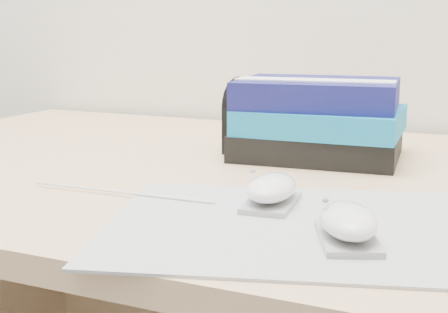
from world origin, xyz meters
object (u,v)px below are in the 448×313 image
at_px(mouse_rear, 271,190).
at_px(book_stack, 319,119).
at_px(mouse_front, 348,223).
at_px(pouch, 272,118).

relative_size(mouse_rear, book_stack, 0.38).
bearing_deg(mouse_front, book_stack, 109.03).
bearing_deg(pouch, book_stack, 12.35).
bearing_deg(mouse_rear, mouse_front, -38.74).
height_order(mouse_rear, book_stack, book_stack).
bearing_deg(pouch, mouse_front, -60.88).
bearing_deg(mouse_front, pouch, 119.12).
height_order(book_stack, pouch, same).
distance_m(mouse_rear, book_stack, 0.30).
bearing_deg(mouse_rear, pouch, 109.23).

